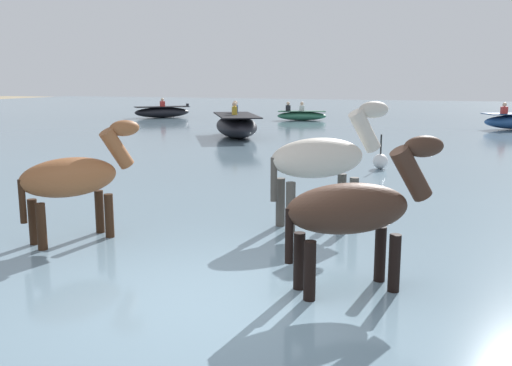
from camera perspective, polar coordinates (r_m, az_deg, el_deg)
name	(u,v)px	position (r m, az deg, el deg)	size (l,w,h in m)	color
ground_plane	(221,326)	(5.91, -3.59, -14.23)	(120.00, 120.00, 0.00)	gray
water_surface	(372,168)	(15.24, 11.62, 1.51)	(90.00, 90.00, 0.29)	slate
horse_lead_chestnut	(75,180)	(8.00, -17.80, 0.29)	(1.16, 1.65, 1.90)	brown
horse_trailing_pinto	(323,161)	(8.44, 6.78, 2.21)	(1.69, 1.56, 2.14)	beige
horse_flank_dark_bay	(355,212)	(5.88, 9.94, -2.95)	(1.60, 1.24, 1.89)	#382319
boat_distant_west	(302,115)	(30.25, 4.62, 6.83)	(2.73, 1.52, 0.97)	#337556
boat_mid_channel	(162,112)	(32.74, -9.47, 7.10)	(3.02, 2.90, 1.11)	black
boat_far_offshore	(236,126)	(21.46, -2.00, 5.80)	(3.20, 4.15, 1.33)	black
channel_buoy	(380,161)	(14.17, 12.45, 2.18)	(0.37, 0.37, 0.85)	silver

